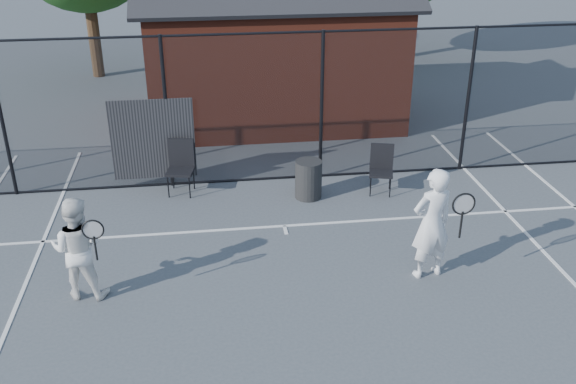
{
  "coord_description": "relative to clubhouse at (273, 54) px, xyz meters",
  "views": [
    {
      "loc": [
        -1.27,
        -6.84,
        5.45
      ],
      "look_at": [
        -0.06,
        2.11,
        1.1
      ],
      "focal_mm": 40.0,
      "sensor_mm": 36.0,
      "label": 1
    }
  ],
  "objects": [
    {
      "name": "ground",
      "position": [
        -0.5,
        -9.0,
        -1.61
      ],
      "size": [
        80.0,
        80.0,
        0.0
      ],
      "primitive_type": "plane",
      "color": "#444A4E",
      "rests_on": "ground"
    },
    {
      "name": "fence",
      "position": [
        -0.8,
        -4.0,
        -0.16
      ],
      "size": [
        22.04,
        3.0,
        3.0
      ],
      "color": "black",
      "rests_on": "ground"
    },
    {
      "name": "clubhouse",
      "position": [
        0.0,
        0.0,
        0.0
      ],
      "size": [
        6.5,
        4.36,
        4.19
      ],
      "color": "maroon",
      "rests_on": "ground"
    },
    {
      "name": "player_front",
      "position": [
        1.48,
        -7.83,
        -0.71
      ],
      "size": [
        0.84,
        0.65,
        1.78
      ],
      "color": "white",
      "rests_on": "ground"
    },
    {
      "name": "player_back",
      "position": [
        -3.68,
        -7.66,
        -0.82
      ],
      "size": [
        0.89,
        0.71,
        1.57
      ],
      "color": "white",
      "rests_on": "ground"
    },
    {
      "name": "chair_left",
      "position": [
        -2.31,
        -4.4,
        -1.09
      ],
      "size": [
        0.59,
        0.6,
        1.03
      ],
      "primitive_type": "cube",
      "rotation": [
        0.0,
        0.0,
        -0.2
      ],
      "color": "black",
      "rests_on": "ground"
    },
    {
      "name": "chair_right",
      "position": [
        1.53,
        -4.9,
        -1.14
      ],
      "size": [
        0.55,
        0.57,
        0.93
      ],
      "primitive_type": "cube",
      "rotation": [
        0.0,
        0.0,
        -0.26
      ],
      "color": "black",
      "rests_on": "ground"
    },
    {
      "name": "waste_bin",
      "position": [
        0.11,
        -4.9,
        -1.23
      ],
      "size": [
        0.62,
        0.62,
        0.74
      ],
      "primitive_type": "cylinder",
      "rotation": [
        0.0,
        0.0,
        0.26
      ],
      "color": "black",
      "rests_on": "ground"
    }
  ]
}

